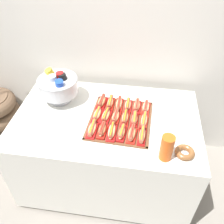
# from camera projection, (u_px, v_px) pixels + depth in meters

# --- Properties ---
(ground_plane) EXTENTS (10.00, 10.00, 0.00)m
(ground_plane) POSITION_uv_depth(u_px,v_px,m) (107.00, 175.00, 2.48)
(ground_plane) COLOR gray
(back_wall) EXTENTS (6.00, 0.10, 2.60)m
(back_wall) POSITION_uv_depth(u_px,v_px,m) (117.00, 28.00, 2.09)
(back_wall) COLOR silver
(back_wall) RESTS_ON ground_plane
(buffet_table) EXTENTS (1.50, 0.94, 0.80)m
(buffet_table) POSITION_uv_depth(u_px,v_px,m) (107.00, 148.00, 2.21)
(buffet_table) COLOR white
(buffet_table) RESTS_ON ground_plane
(serving_tray) EXTENTS (0.50, 0.54, 0.01)m
(serving_tray) POSITION_uv_depth(u_px,v_px,m) (120.00, 120.00, 1.93)
(serving_tray) COLOR brown
(serving_tray) RESTS_ON buffet_table
(hot_dog_0) EXTENTS (0.07, 0.19, 0.06)m
(hot_dog_0) POSITION_uv_depth(u_px,v_px,m) (92.00, 129.00, 1.81)
(hot_dog_0) COLOR red
(hot_dog_0) RESTS_ON serving_tray
(hot_dog_1) EXTENTS (0.07, 0.16, 0.06)m
(hot_dog_1) POSITION_uv_depth(u_px,v_px,m) (102.00, 130.00, 1.80)
(hot_dog_1) COLOR red
(hot_dog_1) RESTS_ON serving_tray
(hot_dog_2) EXTENTS (0.07, 0.18, 0.06)m
(hot_dog_2) POSITION_uv_depth(u_px,v_px,m) (112.00, 131.00, 1.79)
(hot_dog_2) COLOR red
(hot_dog_2) RESTS_ON serving_tray
(hot_dog_3) EXTENTS (0.07, 0.16, 0.06)m
(hot_dog_3) POSITION_uv_depth(u_px,v_px,m) (122.00, 133.00, 1.78)
(hot_dog_3) COLOR red
(hot_dog_3) RESTS_ON serving_tray
(hot_dog_4) EXTENTS (0.08, 0.17, 0.06)m
(hot_dog_4) POSITION_uv_depth(u_px,v_px,m) (132.00, 134.00, 1.77)
(hot_dog_4) COLOR red
(hot_dog_4) RESTS_ON serving_tray
(hot_dog_5) EXTENTS (0.07, 0.18, 0.06)m
(hot_dog_5) POSITION_uv_depth(u_px,v_px,m) (142.00, 135.00, 1.76)
(hot_dog_5) COLOR #B21414
(hot_dog_5) RESTS_ON serving_tray
(hot_dog_6) EXTENTS (0.08, 0.17, 0.06)m
(hot_dog_6) POSITION_uv_depth(u_px,v_px,m) (97.00, 114.00, 1.93)
(hot_dog_6) COLOR red
(hot_dog_6) RESTS_ON serving_tray
(hot_dog_7) EXTENTS (0.08, 0.18, 0.06)m
(hot_dog_7) POSITION_uv_depth(u_px,v_px,m) (106.00, 116.00, 1.93)
(hot_dog_7) COLOR red
(hot_dog_7) RESTS_ON serving_tray
(hot_dog_8) EXTENTS (0.07, 0.16, 0.06)m
(hot_dog_8) POSITION_uv_depth(u_px,v_px,m) (116.00, 117.00, 1.91)
(hot_dog_8) COLOR red
(hot_dog_8) RESTS_ON serving_tray
(hot_dog_9) EXTENTS (0.06, 0.17, 0.06)m
(hot_dog_9) POSITION_uv_depth(u_px,v_px,m) (125.00, 118.00, 1.90)
(hot_dog_9) COLOR red
(hot_dog_9) RESTS_ON serving_tray
(hot_dog_10) EXTENTS (0.06, 0.16, 0.06)m
(hot_dog_10) POSITION_uv_depth(u_px,v_px,m) (134.00, 119.00, 1.89)
(hot_dog_10) COLOR #B21414
(hot_dog_10) RESTS_ON serving_tray
(hot_dog_11) EXTENTS (0.07, 0.19, 0.06)m
(hot_dog_11) POSITION_uv_depth(u_px,v_px,m) (144.00, 120.00, 1.88)
(hot_dog_11) COLOR red
(hot_dog_11) RESTS_ON serving_tray
(hot_dog_12) EXTENTS (0.08, 0.18, 0.06)m
(hot_dog_12) POSITION_uv_depth(u_px,v_px,m) (102.00, 102.00, 2.06)
(hot_dog_12) COLOR #B21414
(hot_dog_12) RESTS_ON serving_tray
(hot_dog_13) EXTENTS (0.06, 0.18, 0.06)m
(hot_dog_13) POSITION_uv_depth(u_px,v_px,m) (110.00, 103.00, 2.05)
(hot_dog_13) COLOR red
(hot_dog_13) RESTS_ON serving_tray
(hot_dog_14) EXTENTS (0.06, 0.18, 0.06)m
(hot_dog_14) POSITION_uv_depth(u_px,v_px,m) (119.00, 104.00, 2.04)
(hot_dog_14) COLOR red
(hot_dog_14) RESTS_ON serving_tray
(hot_dog_15) EXTENTS (0.06, 0.16, 0.06)m
(hot_dog_15) POSITION_uv_depth(u_px,v_px,m) (128.00, 105.00, 2.03)
(hot_dog_15) COLOR red
(hot_dog_15) RESTS_ON serving_tray
(hot_dog_16) EXTENTS (0.07, 0.17, 0.06)m
(hot_dog_16) POSITION_uv_depth(u_px,v_px,m) (137.00, 106.00, 2.01)
(hot_dog_16) COLOR red
(hot_dog_16) RESTS_ON serving_tray
(hot_dog_17) EXTENTS (0.08, 0.16, 0.06)m
(hot_dog_17) POSITION_uv_depth(u_px,v_px,m) (146.00, 107.00, 2.01)
(hot_dog_17) COLOR red
(hot_dog_17) RESTS_ON serving_tray
(punch_bowl) EXTENTS (0.34, 0.34, 0.27)m
(punch_bowl) POSITION_uv_depth(u_px,v_px,m) (58.00, 85.00, 2.03)
(punch_bowl) COLOR silver
(punch_bowl) RESTS_ON buffet_table
(cup_stack) EXTENTS (0.09, 0.09, 0.20)m
(cup_stack) POSITION_uv_depth(u_px,v_px,m) (167.00, 148.00, 1.59)
(cup_stack) COLOR #EA5B19
(cup_stack) RESTS_ON buffet_table
(donut) EXTENTS (0.14, 0.14, 0.04)m
(donut) POSITION_uv_depth(u_px,v_px,m) (185.00, 152.00, 1.66)
(donut) COLOR brown
(donut) RESTS_ON buffet_table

